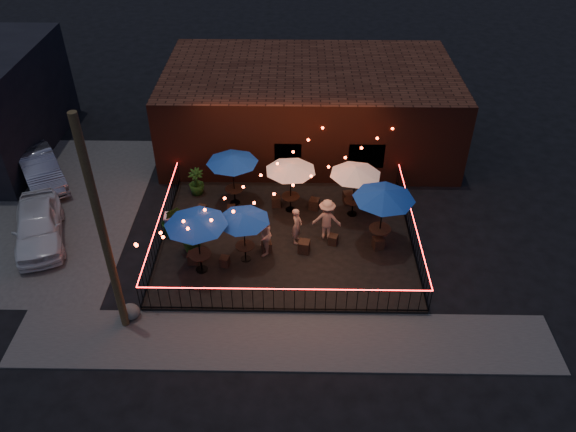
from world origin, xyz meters
name	(u,v)px	position (x,y,z in m)	size (l,w,h in m)	color
ground	(285,274)	(0.00, 0.00, 0.00)	(110.00, 110.00, 0.00)	black
patio	(286,239)	(0.00, 2.00, 0.07)	(10.00, 8.00, 0.15)	black
sidewalk	(283,341)	(0.00, -3.25, 0.03)	(18.00, 2.50, 0.05)	#403D3B
parking_lot	(13,208)	(-12.00, 4.00, 0.01)	(11.00, 12.00, 0.02)	#403D3B
brick_building	(309,108)	(1.00, 9.99, 2.00)	(14.00, 8.00, 4.00)	#39190F
utility_pole	(103,233)	(-5.40, -2.60, 4.00)	(0.26, 0.26, 8.00)	#3E2F19
fence_front	(284,300)	(0.00, -2.00, 0.66)	(10.00, 0.04, 1.04)	black
fence_left	(162,226)	(-5.00, 2.00, 0.66)	(0.04, 8.00, 1.04)	black
fence_right	(412,229)	(5.00, 2.00, 0.66)	(0.04, 8.00, 1.04)	black
festoon_lights	(259,194)	(-1.01, 1.70, 2.52)	(10.02, 8.72, 1.32)	#FF3715
cafe_table_0	(196,221)	(-3.15, 0.03, 2.46)	(2.39, 2.39, 2.53)	black
cafe_table_1	(232,160)	(-2.29, 4.38, 2.36)	(2.52, 2.52, 2.42)	black
cafe_table_2	(243,218)	(-1.54, 0.67, 2.16)	(2.37, 2.37, 2.20)	black
cafe_table_3	(291,168)	(0.14, 3.90, 2.29)	(2.66, 2.66, 2.34)	black
cafe_table_4	(384,195)	(3.67, 1.63, 2.54)	(2.77, 2.77, 2.62)	black
cafe_table_5	(356,172)	(2.78, 3.63, 2.29)	(2.51, 2.51, 2.34)	black
bistro_chair_0	(193,258)	(-3.53, 0.44, 0.37)	(0.38, 0.38, 0.45)	black
bistro_chair_1	(225,261)	(-2.30, 0.30, 0.35)	(0.34, 0.34, 0.40)	black
bistro_chair_2	(202,210)	(-3.63, 3.51, 0.37)	(0.36, 0.36, 0.43)	black
bistro_chair_3	(231,210)	(-2.36, 3.56, 0.35)	(0.35, 0.35, 0.41)	black
bistro_chair_4	(267,246)	(-0.76, 1.16, 0.37)	(0.38, 0.38, 0.45)	black
bistro_chair_5	(304,246)	(0.71, 1.15, 0.40)	(0.43, 0.43, 0.51)	black
bistro_chair_6	(276,201)	(-0.48, 4.19, 0.38)	(0.39, 0.39, 0.46)	black
bistro_chair_7	(314,204)	(1.17, 4.02, 0.39)	(0.40, 0.40, 0.48)	black
bistro_chair_8	(333,240)	(1.87, 1.65, 0.36)	(0.35, 0.35, 0.41)	black
bistro_chair_9	(378,243)	(3.63, 1.43, 0.39)	(0.40, 0.40, 0.48)	black
bistro_chair_10	(348,198)	(2.67, 4.49, 0.41)	(0.43, 0.43, 0.51)	black
bistro_chair_11	(372,206)	(3.63, 3.92, 0.38)	(0.38, 0.38, 0.45)	black
patron_a	(297,226)	(0.42, 1.78, 0.94)	(0.57, 0.38, 1.58)	#D8AD8E
patron_b	(263,235)	(-0.89, 1.05, 1.06)	(0.89, 0.69, 1.83)	#CEB08E
patron_c	(327,219)	(1.60, 2.07, 1.04)	(1.15, 0.66, 1.78)	tan
potted_shrub_a	(193,236)	(-3.60, 1.21, 0.83)	(1.22, 1.06, 1.36)	#1E3F15
potted_shrub_b	(171,221)	(-4.60, 2.09, 0.89)	(0.81, 0.65, 1.47)	#11410C
potted_shrub_c	(196,182)	(-4.05, 5.07, 0.77)	(0.69, 0.69, 1.24)	#1B3F0C
cooler	(175,225)	(-4.50, 2.16, 0.64)	(0.76, 0.57, 0.96)	#1F359E
boulder	(130,312)	(-5.30, -2.30, 0.31)	(0.80, 0.68, 0.62)	#4E4E49
car_white	(38,225)	(-9.91, 1.87, 0.76)	(1.78, 4.43, 1.51)	silver
car_silver	(40,169)	(-11.41, 6.09, 0.73)	(1.54, 4.40, 1.45)	#A8A9B1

